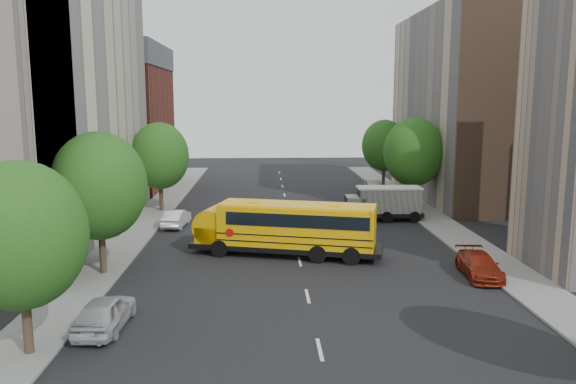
{
  "coord_description": "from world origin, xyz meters",
  "views": [
    {
      "loc": [
        -2.12,
        -34.32,
        9.49
      ],
      "look_at": [
        -0.52,
        2.0,
        3.57
      ],
      "focal_mm": 35.0,
      "sensor_mm": 36.0,
      "label": 1
    }
  ],
  "objects": [
    {
      "name": "ground",
      "position": [
        0.0,
        0.0,
        0.0
      ],
      "size": [
        120.0,
        120.0,
        0.0
      ],
      "primitive_type": "plane",
      "color": "black",
      "rests_on": "ground"
    },
    {
      "name": "building_left_redbrick",
      "position": [
        -18.0,
        28.0,
        6.5
      ],
      "size": [
        10.0,
        15.0,
        13.0
      ],
      "primitive_type": "cube",
      "color": "maroon",
      "rests_on": "ground"
    },
    {
      "name": "building_left_cream",
      "position": [
        -18.0,
        6.0,
        10.0
      ],
      "size": [
        10.0,
        26.0,
        20.0
      ],
      "primitive_type": "cube",
      "color": "beige",
      "rests_on": "ground"
    },
    {
      "name": "street_tree_5",
      "position": [
        11.0,
        26.0,
        4.7
      ],
      "size": [
        4.86,
        4.86,
        7.51
      ],
      "color": "#38281C",
      "rests_on": "ground"
    },
    {
      "name": "sidewalk_left",
      "position": [
        -11.5,
        5.0,
        0.06
      ],
      "size": [
        3.0,
        80.0,
        0.12
      ],
      "primitive_type": "cube",
      "color": "slate",
      "rests_on": "ground"
    },
    {
      "name": "school_bus",
      "position": [
        -0.87,
        -0.49,
        1.87
      ],
      "size": [
        12.15,
        5.63,
        3.35
      ],
      "rotation": [
        0.0,
        0.0,
        -0.26
      ],
      "color": "black",
      "rests_on": "ground"
    },
    {
      "name": "sidewalk_right",
      "position": [
        11.5,
        5.0,
        0.06
      ],
      "size": [
        3.0,
        80.0,
        0.12
      ],
      "primitive_type": "cube",
      "color": "slate",
      "rests_on": "ground"
    },
    {
      "name": "building_right_sidewall",
      "position": [
        18.0,
        9.0,
        9.0
      ],
      "size": [
        10.1,
        0.3,
        18.0
      ],
      "primitive_type": "cube",
      "color": "brown",
      "rests_on": "ground"
    },
    {
      "name": "street_tree_4",
      "position": [
        11.0,
        14.0,
        5.08
      ],
      "size": [
        5.25,
        5.25,
        8.1
      ],
      "color": "#38281C",
      "rests_on": "ground"
    },
    {
      "name": "street_tree_0",
      "position": [
        -11.0,
        -14.0,
        4.64
      ],
      "size": [
        4.8,
        4.8,
        7.41
      ],
      "color": "#38281C",
      "rests_on": "ground"
    },
    {
      "name": "parked_car_3",
      "position": [
        9.6,
        -5.29,
        0.64
      ],
      "size": [
        2.11,
        4.52,
        1.28
      ],
      "primitive_type": "imported",
      "rotation": [
        0.0,
        0.0,
        -0.07
      ],
      "color": "maroon",
      "rests_on": "ground"
    },
    {
      "name": "safari_truck",
      "position": [
        7.46,
        9.55,
        1.43
      ],
      "size": [
        6.38,
        2.51,
        2.7
      ],
      "rotation": [
        0.0,
        0.0,
        -0.02
      ],
      "color": "black",
      "rests_on": "ground"
    },
    {
      "name": "parked_car_0",
      "position": [
        -8.8,
        -11.64,
        0.73
      ],
      "size": [
        1.95,
        4.38,
        1.47
      ],
      "primitive_type": "imported",
      "rotation": [
        0.0,
        0.0,
        3.09
      ],
      "color": "silver",
      "rests_on": "ground"
    },
    {
      "name": "street_tree_1",
      "position": [
        -11.0,
        -4.0,
        4.95
      ],
      "size": [
        5.12,
        5.12,
        7.9
      ],
      "color": "#38281C",
      "rests_on": "ground"
    },
    {
      "name": "street_tree_2",
      "position": [
        -11.0,
        14.0,
        4.83
      ],
      "size": [
        4.99,
        4.99,
        7.71
      ],
      "color": "#38281C",
      "rests_on": "ground"
    },
    {
      "name": "parked_car_1",
      "position": [
        -8.8,
        7.87,
        0.66
      ],
      "size": [
        1.81,
        4.15,
        1.33
      ],
      "primitive_type": "imported",
      "rotation": [
        0.0,
        0.0,
        3.04
      ],
      "color": "white",
      "rests_on": "ground"
    },
    {
      "name": "lane_markings",
      "position": [
        0.0,
        10.0,
        0.01
      ],
      "size": [
        0.15,
        64.0,
        0.01
      ],
      "primitive_type": "cube",
      "color": "silver",
      "rests_on": "ground"
    },
    {
      "name": "building_right_far",
      "position": [
        18.0,
        20.0,
        9.0
      ],
      "size": [
        10.0,
        22.0,
        18.0
      ],
      "primitive_type": "cube",
      "color": "tan",
      "rests_on": "ground"
    },
    {
      "name": "parked_car_5",
      "position": [
        9.32,
        22.89,
        0.66
      ],
      "size": [
        1.54,
        4.05,
        1.32
      ],
      "primitive_type": "imported",
      "rotation": [
        0.0,
        0.0,
        -0.04
      ],
      "color": "gray",
      "rests_on": "ground"
    }
  ]
}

